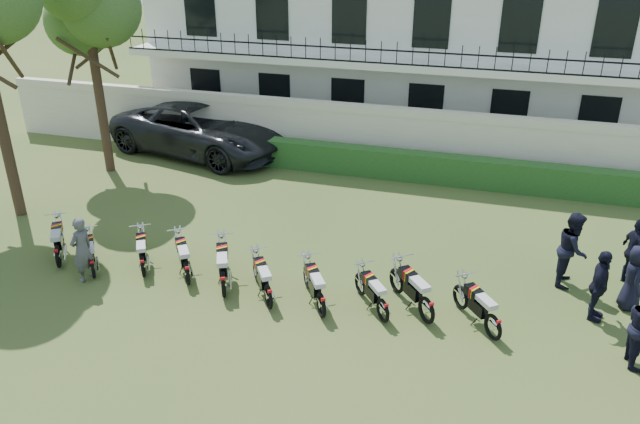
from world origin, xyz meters
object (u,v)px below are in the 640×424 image
Objects in this scene: motorcycle_4 at (223,279)px; motorcycle_6 at (321,299)px; motorcycle_3 at (186,268)px; officer_2 at (599,286)px; motorcycle_5 at (268,291)px; motorcycle_0 at (57,252)px; motorcycle_9 at (494,321)px; inspector at (82,249)px; officer_4 at (573,249)px; officer_5 at (635,252)px; motorcycle_7 at (383,305)px; suv at (200,129)px; motorcycle_1 at (92,263)px; motorcycle_2 at (142,262)px; officer_3 at (634,278)px; motorcycle_8 at (427,304)px.

motorcycle_6 is (2.46, -0.13, -0.03)m from motorcycle_4.
motorcycle_3 is 9.55m from officer_2.
motorcycle_0 is at bearing 143.60° from motorcycle_5.
inspector is at bearing 144.44° from motorcycle_9.
officer_5 is (1.45, 0.36, -0.06)m from officer_4.
motorcycle_7 is at bearing 103.01° from officer_5.
suv is 14.32m from officer_4.
officer_4 reaches higher than motorcycle_3.
motorcycle_4 is 1.04× the size of officer_5.
inspector is (-0.14, -0.11, 0.41)m from motorcycle_1.
officer_3 is (11.50, 2.03, 0.36)m from motorcycle_2.
suv is at bearing 75.91° from officer_2.
inspector is at bearing 149.18° from motorcycle_6.
motorcycle_0 is at bearing 98.70° from officer_3.
officer_2 is at bearing -24.21° from motorcycle_2.
officer_2 reaches higher than officer_3.
motorcycle_4 is at bearing -138.28° from suv.
motorcycle_3 is at bearing 135.67° from motorcycle_5.
inspector is at bearing 144.72° from motorcycle_7.
officer_2 reaches higher than motorcycle_5.
motorcycle_5 is 11.19m from suv.
officer_5 reaches higher than officer_2.
motorcycle_6 reaches higher than motorcycle_2.
motorcycle_0 is 4.67m from motorcycle_4.
officer_4 is at bearing -8.91° from motorcycle_5.
officer_4 is at bearing -3.88° from motorcycle_4.
motorcycle_3 is 0.97× the size of officer_3.
motorcycle_6 is 6.30m from officer_4.
motorcycle_5 is 0.93× the size of inspector.
motorcycle_3 is at bearing 100.77° from officer_3.
motorcycle_8 is at bearing 134.73° from motorcycle_9.
motorcycle_0 is at bearing 147.47° from motorcycle_3.
motorcycle_8 is at bearing -35.13° from motorcycle_3.
motorcycle_8 is at bearing -30.90° from motorcycle_2.
suv reaches higher than officer_3.
motorcycle_8 is at bearing 105.96° from officer_5.
motorcycle_6 is 7.74m from officer_5.
motorcycle_1 is 0.89× the size of motorcycle_5.
motorcycle_3 is 2.33m from motorcycle_5.
officer_3 reaches higher than motorcycle_1.
officer_3 reaches higher than motorcycle_5.
motorcycle_9 is 14.44m from suv.
motorcycle_9 is (3.75, 0.25, -0.00)m from motorcycle_6.
motorcycle_0 is 14.03m from officer_3.
motorcycle_2 is 1.47m from inspector.
officer_2 is 0.96× the size of officer_5.
motorcycle_6 is at bearing 121.33° from officer_2.
motorcycle_9 is 3.41m from officer_4.
motorcycle_4 is 3.67m from inspector.
motorcycle_4 is at bearing -48.69° from motorcycle_3.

